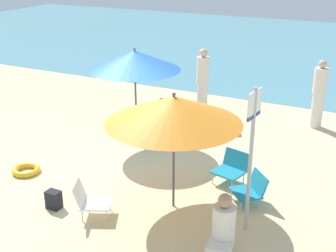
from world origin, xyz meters
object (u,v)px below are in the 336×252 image
beach_chair_b (232,167)px  swim_ring (26,170)px  umbrella_orange (174,110)px  person_a (223,226)px  beach_bag (54,200)px  beach_chair_c (168,113)px  beach_chair_d (89,199)px  person_b (203,84)px  person_c (319,94)px  warning_sign (252,143)px  beach_chair_a (251,188)px  umbrella_blue (135,60)px

beach_chair_b → swim_ring: size_ratio=1.24×
umbrella_orange → person_a: size_ratio=2.31×
beach_bag → beach_chair_b: bearing=43.4°
beach_chair_c → swim_ring: bearing=-34.8°
beach_chair_d → beach_bag: beach_chair_d is taller
umbrella_orange → person_a: (1.19, -0.85, -1.28)m
person_b → person_c: 2.79m
person_a → swim_ring: person_a is taller
umbrella_orange → beach_chair_d: (-1.08, -0.89, -1.42)m
beach_chair_b → person_b: size_ratio=0.38×
beach_chair_b → beach_chair_d: size_ratio=0.95×
beach_chair_c → beach_chair_d: bearing=-5.1°
umbrella_orange → beach_bag: umbrella_orange is taller
swim_ring → beach_chair_b: bearing=21.4°
person_c → beach_bag: person_c is taller
umbrella_orange → beach_chair_b: 1.99m
warning_sign → person_b: bearing=128.0°
umbrella_orange → beach_bag: size_ratio=6.92×
beach_chair_c → warning_sign: (3.11, -3.47, 1.16)m
beach_chair_d → person_b: 5.07m
person_b → person_a: bearing=-30.5°
beach_chair_d → beach_bag: bearing=160.7°
beach_chair_c → person_b: (0.59, 0.78, 0.61)m
beach_chair_c → person_b: size_ratio=0.39×
beach_chair_d → swim_ring: 2.15m
beach_chair_b → beach_bag: bearing=-32.0°
beach_chair_b → umbrella_orange: bearing=-10.4°
beach_chair_c → person_a: size_ratio=0.74×
beach_chair_d → person_b: bearing=66.5°
beach_chair_b → person_c: size_ratio=0.41×
person_c → person_b: bearing=-130.5°
beach_chair_c → person_c: person_c is taller
person_b → umbrella_orange: bearing=-39.9°
swim_ring → warning_sign: bearing=1.0°
beach_chair_d → warning_sign: 2.77m
beach_chair_c → person_b: bearing=128.3°
warning_sign → beach_bag: bearing=-157.2°
beach_chair_b → beach_chair_c: beach_chair_c is taller
umbrella_orange → swim_ring: bearing=-176.6°
person_c → warning_sign: (-0.18, -4.95, 0.63)m
beach_chair_d → person_c: size_ratio=0.43×
warning_sign → beach_chair_c: bearing=139.1°
beach_chair_a → person_b: size_ratio=0.40×
umbrella_orange → beach_chair_d: 2.00m
umbrella_blue → beach_chair_c: (0.09, 1.35, -1.59)m
warning_sign → person_a: bearing=-91.9°
umbrella_blue → warning_sign: (3.20, -2.12, -0.43)m
person_a → umbrella_blue: bearing=-138.2°
beach_chair_a → person_c: (0.36, 4.14, 0.57)m
umbrella_blue → person_a: (3.08, -2.86, -1.44)m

